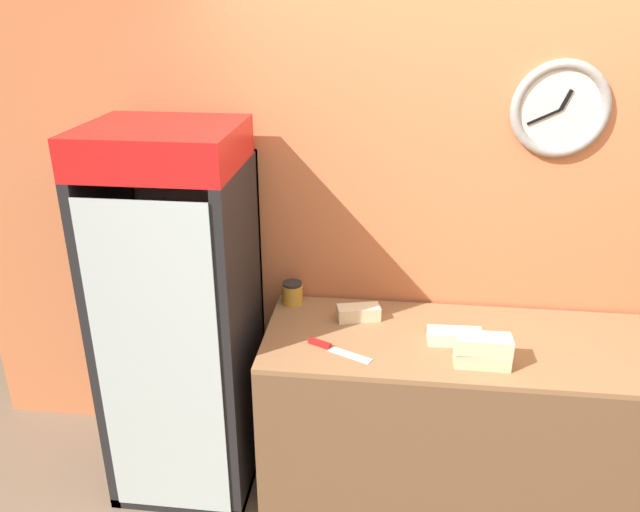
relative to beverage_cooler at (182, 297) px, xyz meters
name	(u,v)px	position (x,y,z in m)	size (l,w,h in m)	color
wall_back	(466,215)	(1.34, 0.34, 0.35)	(5.20, 0.10, 2.70)	#D17547
prep_counter	(455,420)	(1.34, -0.06, -0.56)	(1.83, 0.70, 0.89)	brown
beverage_cooler	(182,297)	(0.00, 0.00, 0.00)	(0.66, 0.67, 1.85)	black
sandwich_stack_bottom	(482,358)	(1.39, -0.25, -0.08)	(0.24, 0.11, 0.07)	beige
sandwich_stack_middle	(483,344)	(1.39, -0.25, -0.01)	(0.24, 0.11, 0.07)	beige
sandwich_flat_left	(455,337)	(1.29, -0.08, -0.08)	(0.25, 0.11, 0.06)	beige
sandwich_flat_right	(358,313)	(0.85, 0.09, -0.08)	(0.22, 0.14, 0.07)	beige
chefs_knife	(330,348)	(0.74, -0.20, -0.10)	(0.30, 0.17, 0.02)	silver
condiment_jar	(292,293)	(0.50, 0.21, -0.05)	(0.11, 0.11, 0.11)	gold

